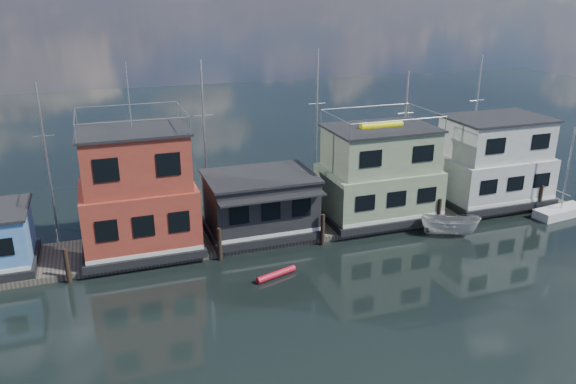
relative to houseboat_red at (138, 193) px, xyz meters
name	(u,v)px	position (x,y,z in m)	size (l,w,h in m)	color
ground	(336,325)	(8.50, -12.00, -4.10)	(160.00, 160.00, 0.00)	black
dock	(267,232)	(8.50, 0.00, -3.90)	(48.00, 5.00, 0.40)	#595147
houseboat_red	(138,193)	(0.00, 0.00, 0.00)	(7.40, 5.90, 11.86)	black
houseboat_dark	(260,203)	(8.00, -0.02, -1.69)	(7.40, 6.10, 4.06)	black
houseboat_green	(379,174)	(17.00, 0.00, -0.55)	(8.40, 5.90, 7.03)	black
houseboat_white	(493,162)	(27.00, 0.00, -0.57)	(8.40, 5.90, 6.66)	black
pilings	(275,236)	(8.17, -2.80, -3.00)	(42.28, 0.28, 2.20)	#2D2116
background_masts	(302,133)	(13.26, 6.00, 1.45)	(36.40, 0.16, 12.00)	silver
day_sailer	(561,211)	(30.50, -3.98, -3.69)	(4.53, 1.99, 6.92)	silver
motorboat	(450,225)	(20.48, -4.28, -3.33)	(1.51, 4.01, 1.55)	beige
red_kayak	(276,274)	(7.17, -6.11, -3.90)	(0.40, 0.40, 2.71)	#AF1225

